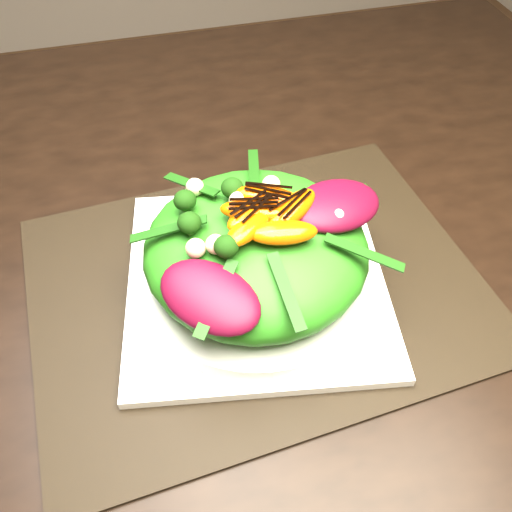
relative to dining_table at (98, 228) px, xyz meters
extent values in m
cube|color=brown|center=(0.00, 0.00, -0.73)|extent=(4.00, 4.00, 0.01)
cube|color=black|center=(0.00, 0.00, 0.00)|extent=(1.60, 0.90, 0.75)
cube|color=black|center=(0.17, -0.15, 0.02)|extent=(0.51, 0.41, 0.00)
cube|color=white|center=(0.17, -0.15, 0.03)|extent=(0.32, 0.32, 0.01)
cylinder|color=silver|center=(0.17, -0.15, 0.04)|extent=(0.30, 0.30, 0.02)
ellipsoid|color=#2B7716|center=(0.17, -0.15, 0.08)|extent=(0.25, 0.25, 0.08)
ellipsoid|color=#480719|center=(0.25, -0.15, 0.12)|extent=(0.11, 0.08, 0.02)
ellipsoid|color=#DB4503|center=(0.17, -0.14, 0.13)|extent=(0.07, 0.05, 0.02)
sphere|color=black|center=(0.10, -0.12, 0.13)|extent=(0.03, 0.03, 0.03)
sphere|color=#FFF4B3|center=(0.21, -0.20, 0.12)|extent=(0.02, 0.02, 0.02)
cube|color=black|center=(0.17, -0.14, 0.14)|extent=(0.04, 0.02, 0.00)
camera|label=1|loc=(0.07, -0.52, 0.49)|focal=38.00mm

